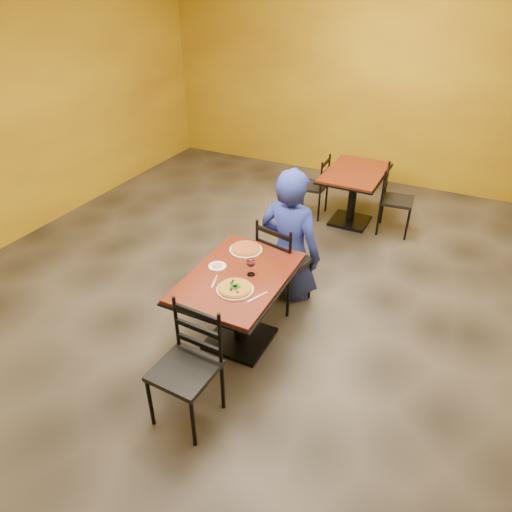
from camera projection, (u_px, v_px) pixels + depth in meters
The scene contains 18 objects.
floor at pixel (263, 310), 4.79m from camera, with size 7.00×8.00×0.01m, color black.
wall_back at pixel (376, 85), 7.04m from camera, with size 7.00×0.01×3.00m, color gold.
table_main at pixel (239, 293), 4.11m from camera, with size 0.83×1.23×0.75m.
table_second at pixel (354, 185), 6.16m from camera, with size 0.76×1.12×0.75m.
chair_main_near at pixel (184, 371), 3.41m from camera, with size 0.43×0.43×0.96m, color black, non-canonical shape.
chair_main_far at pixel (284, 261), 4.69m from camera, with size 0.44×0.44×0.97m, color black, non-canonical shape.
chair_second_left at pixel (312, 186), 6.45m from camera, with size 0.39×0.39×0.86m, color black, non-canonical shape.
chair_second_right at pixel (397, 201), 6.00m from camera, with size 0.40×0.40×0.89m, color black, non-canonical shape.
diner at pixel (291, 234), 4.70m from camera, with size 0.68×0.45×1.42m, color #1B2999.
plate_main at pixel (235, 289), 3.82m from camera, with size 0.31×0.31×0.01m, color white.
pizza_main at pixel (235, 288), 3.81m from camera, with size 0.28×0.28×0.02m, color #8D330A.
plate_far at pixel (246, 250), 4.36m from camera, with size 0.31×0.31×0.01m, color white.
pizza_far at pixel (246, 248), 4.35m from camera, with size 0.28×0.28×0.02m, color #C36E25.
side_plate at pixel (217, 266), 4.12m from camera, with size 0.16×0.16×0.01m, color white.
dip at pixel (217, 265), 4.11m from camera, with size 0.09×0.09×0.01m, color #A78F51.
wine_glass at pixel (251, 266), 3.96m from camera, with size 0.08×0.08×0.18m, color white, non-canonical shape.
fork at pixel (214, 281), 3.92m from camera, with size 0.01×0.19×0.00m, color silver.
knife at pixel (258, 297), 3.74m from camera, with size 0.01×0.21×0.00m, color silver.
Camera 1 is at (1.60, -3.41, 3.01)m, focal length 32.52 mm.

